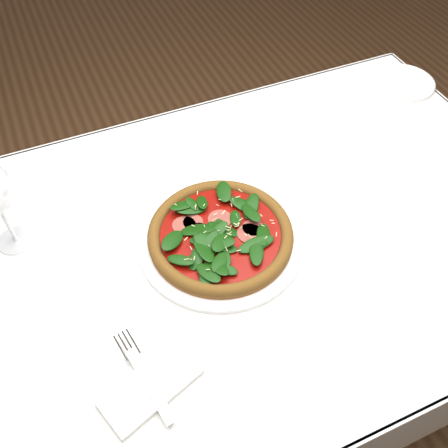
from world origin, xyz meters
name	(u,v)px	position (x,y,z in m)	size (l,w,h in m)	color
ground	(243,386)	(0.00, 0.00, 0.00)	(6.00, 6.00, 0.00)	brown
dining_table	(252,262)	(0.00, 0.00, 0.65)	(1.21, 0.81, 0.75)	silver
plate	(221,239)	(-0.07, 0.00, 0.76)	(0.31, 0.31, 0.01)	silver
pizza	(220,233)	(-0.07, 0.00, 0.77)	(0.35, 0.35, 0.03)	#9A5B25
napkin	(151,387)	(-0.27, -0.21, 0.76)	(0.15, 0.07, 0.01)	silver
fork	(141,369)	(-0.28, -0.18, 0.76)	(0.05, 0.17, 0.00)	#BCBCC0
saucer_far	(403,82)	(0.54, 0.27, 0.76)	(0.15, 0.15, 0.01)	silver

